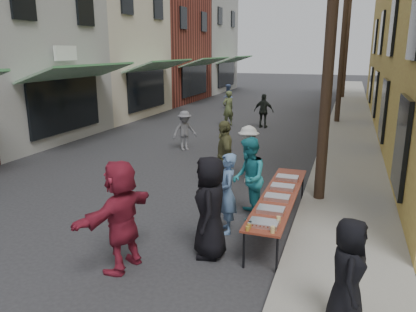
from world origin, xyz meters
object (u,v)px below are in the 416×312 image
Objects in this scene: utility_pole_far at (347,39)px; guest_front_a at (210,207)px; catering_tray_sausage at (264,223)px; serving_table at (279,196)px; utility_pole_mid at (344,34)px; utility_pole_near at (332,14)px; server at (348,273)px; guest_front_c at (248,178)px.

utility_pole_far is 27.80m from guest_front_a.
utility_pole_far is 4.73× the size of guest_front_a.
utility_pole_far reaches higher than catering_tray_sausage.
utility_pole_mid is at bearing 87.10° from serving_table.
utility_pole_far is (0.00, 24.00, 0.00)m from utility_pole_near.
guest_front_c is at bearing 30.13° from server.
catering_tray_sausage is at bearing 4.57° from guest_front_c.
guest_front_a is at bearing 57.12° from server.
utility_pole_far is at bearing 88.44° from serving_table.
utility_pole_mid is 1.00× the size of utility_pole_far.
utility_pole_far is (0.00, 12.00, 0.00)m from utility_pole_mid.
catering_tray_sausage is (-0.70, -27.54, -3.71)m from utility_pole_far.
utility_pole_mid is at bearing 158.57° from guest_front_a.
utility_pole_mid reaches higher than server.
catering_tray_sausage is 1.01m from guest_front_a.
guest_front_a reaches higher than server.
guest_front_a is (-1.70, -27.52, -3.55)m from utility_pole_far.
utility_pole_near reaches higher than guest_front_c.
catering_tray_sausage is 0.33× the size of server.
utility_pole_far is at bearing 90.00° from utility_pole_mid.
serving_table is at bearing 22.17° from server.
utility_pole_near is 5.18m from catering_tray_sausage.
guest_front_a reaches higher than serving_table.
catering_tray_sausage is at bearing -92.60° from utility_pole_mid.
utility_pole_far is 29.16m from server.
serving_table is at bearing 133.44° from guest_front_a.
guest_front_c is (-0.76, 0.32, 0.22)m from serving_table.
utility_pole_near reaches higher than guest_front_a.
utility_pole_near is at bearing 120.54° from guest_front_c.
utility_pole_far is 25.86m from guest_front_c.
utility_pole_mid is 15.99m from catering_tray_sausage.
serving_table is 0.85m from guest_front_c.
catering_tray_sausage is at bearing 73.78° from guest_front_a.
utility_pole_mid is (0.00, 12.00, 0.00)m from utility_pole_near.
guest_front_a reaches higher than catering_tray_sausage.
catering_tray_sausage is 0.26× the size of guest_front_a.
guest_front_c reaches higher than serving_table.
catering_tray_sausage is 0.27× the size of guest_front_c.
serving_table is 3.34m from server.
serving_table is 2.60× the size of server.
utility_pole_mid reaches higher than serving_table.
utility_pole_far is 2.25× the size of serving_table.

